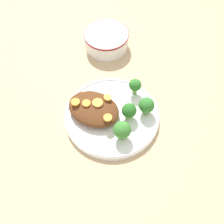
# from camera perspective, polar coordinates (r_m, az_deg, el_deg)

# --- Properties ---
(ground_plane) EXTENTS (4.00, 4.00, 0.00)m
(ground_plane) POSITION_cam_1_polar(r_m,az_deg,el_deg) (0.81, 0.00, -1.15)
(ground_plane) COLOR tan
(plate) EXTENTS (0.24, 0.24, 0.02)m
(plate) POSITION_cam_1_polar(r_m,az_deg,el_deg) (0.80, 0.00, -0.78)
(plate) COLOR white
(plate) RESTS_ON ground_plane
(dip_bowl) EXTENTS (0.13, 0.13, 0.05)m
(dip_bowl) POSITION_cam_1_polar(r_m,az_deg,el_deg) (0.96, -1.04, 13.20)
(dip_bowl) COLOR white
(dip_bowl) RESTS_ON ground_plane
(stew_mound) EXTENTS (0.14, 0.10, 0.03)m
(stew_mound) POSITION_cam_1_polar(r_m,az_deg,el_deg) (0.79, -3.37, 0.58)
(stew_mound) COLOR #5B3319
(stew_mound) RESTS_ON plate
(broccoli_floret_0) EXTENTS (0.03, 0.03, 0.05)m
(broccoli_floret_0) POSITION_cam_1_polar(r_m,az_deg,el_deg) (0.82, 4.25, 4.86)
(broccoli_floret_0) COLOR #759E51
(broccoli_floret_0) RESTS_ON plate
(broccoli_floret_1) EXTENTS (0.04, 0.04, 0.05)m
(broccoli_floret_1) POSITION_cam_1_polar(r_m,az_deg,el_deg) (0.79, 6.33, 1.15)
(broccoli_floret_1) COLOR #759E51
(broccoli_floret_1) RESTS_ON plate
(broccoli_floret_2) EXTENTS (0.04, 0.04, 0.06)m
(broccoli_floret_2) POSITION_cam_1_polar(r_m,az_deg,el_deg) (0.74, 1.88, -3.37)
(broccoli_floret_2) COLOR #759E51
(broccoli_floret_2) RESTS_ON plate
(broccoli_floret_3) EXTENTS (0.04, 0.04, 0.05)m
(broccoli_floret_3) POSITION_cam_1_polar(r_m,az_deg,el_deg) (0.78, 3.14, 0.19)
(broccoli_floret_3) COLOR #7FA85B
(broccoli_floret_3) RESTS_ON plate
(carrot_slice_0) EXTENTS (0.02, 0.02, 0.00)m
(carrot_slice_0) POSITION_cam_1_polar(r_m,az_deg,el_deg) (0.79, -0.80, 2.67)
(carrot_slice_0) COLOR orange
(carrot_slice_0) RESTS_ON stew_mound
(carrot_slice_1) EXTENTS (0.02, 0.02, 0.01)m
(carrot_slice_1) POSITION_cam_1_polar(r_m,az_deg,el_deg) (0.78, -6.70, 1.81)
(carrot_slice_1) COLOR orange
(carrot_slice_1) RESTS_ON stew_mound
(carrot_slice_2) EXTENTS (0.02, 0.02, 0.00)m
(carrot_slice_2) POSITION_cam_1_polar(r_m,az_deg,el_deg) (0.78, -4.72, 1.61)
(carrot_slice_2) COLOR orange
(carrot_slice_2) RESTS_ON stew_mound
(carrot_slice_3) EXTENTS (0.02, 0.02, 0.01)m
(carrot_slice_3) POSITION_cam_1_polar(r_m,az_deg,el_deg) (0.75, -0.79, -1.05)
(carrot_slice_3) COLOR orange
(carrot_slice_3) RESTS_ON stew_mound
(carrot_slice_4) EXTENTS (0.03, 0.03, 0.00)m
(carrot_slice_4) POSITION_cam_1_polar(r_m,az_deg,el_deg) (0.78, -2.64, 1.69)
(carrot_slice_4) COLOR orange
(carrot_slice_4) RESTS_ON stew_mound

